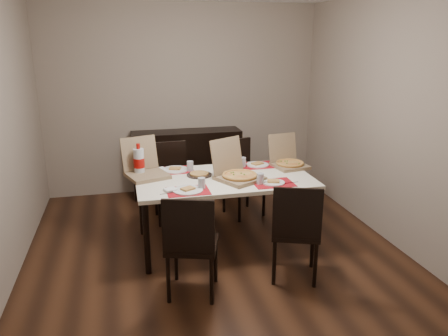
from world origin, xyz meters
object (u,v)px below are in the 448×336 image
at_px(chair_far_right, 241,174).
at_px(dining_table, 224,183).
at_px(chair_near_left, 191,242).
at_px(soda_bottle, 139,162).
at_px(dip_bowl, 224,169).
at_px(chair_near_right, 296,228).
at_px(pizza_box_center, 237,174).
at_px(chair_far_left, 171,178).
at_px(sideboard, 187,162).

bearing_deg(chair_far_right, dining_table, -116.68).
xyz_separation_m(chair_near_left, soda_bottle, (-0.35, 1.19, 0.38)).
bearing_deg(chair_near_left, dip_bowl, 64.41).
bearing_deg(chair_near_right, pizza_box_center, 113.79).
height_order(chair_far_left, soda_bottle, soda_bottle).
distance_m(dip_bowl, soda_bottle, 0.91).
xyz_separation_m(chair_near_right, pizza_box_center, (-0.34, 0.76, 0.30)).
distance_m(sideboard, pizza_box_center, 1.84).
distance_m(sideboard, dip_bowl, 1.49).
bearing_deg(dining_table, dip_bowl, 77.50).
bearing_deg(pizza_box_center, chair_far_left, 120.84).
xyz_separation_m(sideboard, soda_bottle, (-0.71, -1.41, 0.44)).
height_order(pizza_box_center, soda_bottle, pizza_box_center).
height_order(chair_near_left, pizza_box_center, pizza_box_center).
bearing_deg(chair_far_right, chair_far_left, 176.90).
bearing_deg(sideboard, pizza_box_center, -82.00).
bearing_deg(sideboard, chair_near_right, -77.03).
xyz_separation_m(sideboard, dip_bowl, (0.19, -1.44, 0.31)).
xyz_separation_m(chair_far_right, dip_bowl, (-0.35, -0.57, 0.25)).
relative_size(sideboard, chair_far_right, 1.61).
distance_m(sideboard, soda_bottle, 1.64).
distance_m(dining_table, chair_far_right, 0.92).
distance_m(chair_near_left, chair_far_left, 1.77).
relative_size(dining_table, dip_bowl, 15.84).
distance_m(dining_table, pizza_box_center, 0.20).
bearing_deg(dip_bowl, dining_table, -102.50).
distance_m(pizza_box_center, dip_bowl, 0.35).
height_order(sideboard, dip_bowl, sideboard).
bearing_deg(chair_near_left, chair_near_right, 3.10).
bearing_deg(chair_near_right, chair_far_left, 117.83).
xyz_separation_m(dining_table, chair_near_left, (-0.50, -0.92, -0.17)).
bearing_deg(soda_bottle, chair_near_left, -73.77).
relative_size(chair_far_left, chair_far_right, 1.00).
bearing_deg(chair_far_right, pizza_box_center, -107.68).
height_order(sideboard, chair_far_left, chair_far_left).
bearing_deg(dip_bowl, chair_near_right, -70.15).
height_order(chair_far_left, pizza_box_center, pizza_box_center).
height_order(dip_bowl, soda_bottle, soda_bottle).
bearing_deg(chair_near_right, dip_bowl, 109.85).
relative_size(pizza_box_center, soda_bottle, 1.68).
bearing_deg(soda_bottle, chair_far_right, 23.29).
xyz_separation_m(chair_near_left, chair_near_right, (0.95, 0.05, 0.00)).
height_order(chair_near_right, chair_far_left, same).
relative_size(sideboard, soda_bottle, 4.40).
bearing_deg(sideboard, soda_bottle, -116.70).
bearing_deg(dining_table, pizza_box_center, -41.65).
distance_m(pizza_box_center, soda_bottle, 1.03).
distance_m(chair_near_right, dip_bowl, 1.20).
distance_m(chair_near_right, soda_bottle, 1.76).
distance_m(chair_near_right, chair_far_right, 1.67).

